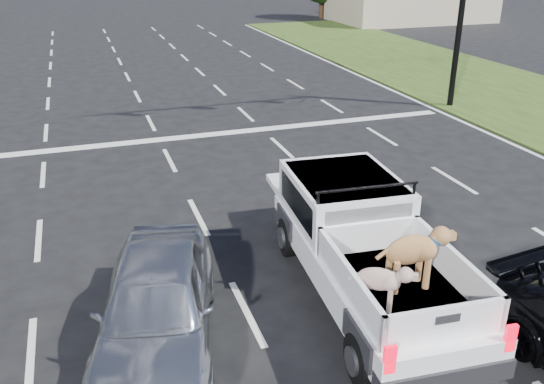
{
  "coord_description": "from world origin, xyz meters",
  "views": [
    {
      "loc": [
        -4.01,
        -7.99,
        5.9
      ],
      "look_at": [
        -0.61,
        2.0,
        1.3
      ],
      "focal_mm": 38.0,
      "sensor_mm": 36.0,
      "label": 1
    }
  ],
  "objects": [
    {
      "name": "ground",
      "position": [
        0.0,
        0.0,
        0.0
      ],
      "size": [
        160.0,
        160.0,
        0.0
      ],
      "primitive_type": "plane",
      "color": "black",
      "rests_on": "ground"
    },
    {
      "name": "silver_sedan",
      "position": [
        -3.3,
        -0.36,
        0.74
      ],
      "size": [
        2.72,
        4.66,
        1.49
      ],
      "primitive_type": "imported",
      "rotation": [
        0.0,
        0.0,
        -0.23
      ],
      "color": "#BBBDC3",
      "rests_on": "ground"
    },
    {
      "name": "pickup_truck",
      "position": [
        0.42,
        -0.01,
        0.97
      ],
      "size": [
        2.46,
        5.7,
        2.08
      ],
      "rotation": [
        0.0,
        0.0,
        -0.08
      ],
      "color": "black",
      "rests_on": "ground"
    },
    {
      "name": "road_markings",
      "position": [
        0.0,
        6.56,
        0.01
      ],
      "size": [
        17.75,
        60.0,
        0.01
      ],
      "color": "silver",
      "rests_on": "ground"
    }
  ]
}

